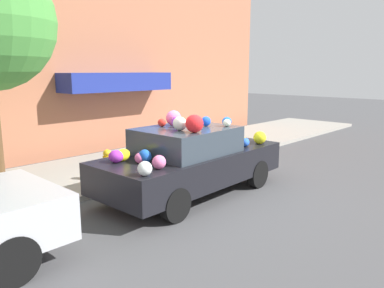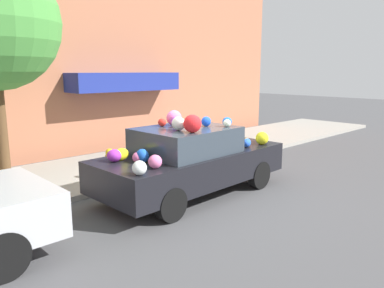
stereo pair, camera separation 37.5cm
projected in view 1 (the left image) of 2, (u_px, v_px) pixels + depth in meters
ground_plane at (188, 192)px, 7.86m from camera, size 60.00×60.00×0.00m
sidewalk_curb at (113, 167)px, 9.67m from camera, size 24.00×3.20×0.11m
building_facade at (65, 54)px, 10.65m from camera, size 18.00×1.20×6.06m
fire_hydrant at (108, 165)px, 8.28m from camera, size 0.20×0.20×0.70m
art_car at (191, 159)px, 7.60m from camera, size 4.18×1.81×1.74m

